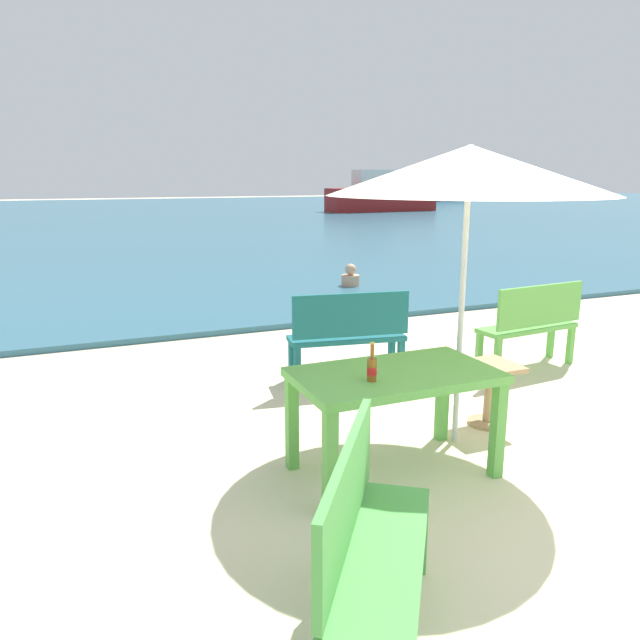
# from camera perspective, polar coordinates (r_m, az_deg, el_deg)

# --- Properties ---
(ground_plane) EXTENTS (120.00, 120.00, 0.00)m
(ground_plane) POSITION_cam_1_polar(r_m,az_deg,el_deg) (4.43, 20.80, -15.55)
(ground_plane) COLOR beige
(sea_water) EXTENTS (120.00, 50.00, 0.08)m
(sea_water) POSITION_cam_1_polar(r_m,az_deg,el_deg) (32.92, -18.17, 9.16)
(sea_water) COLOR #2D6075
(sea_water) RESTS_ON ground_plane
(picnic_table_green) EXTENTS (1.40, 0.80, 0.76)m
(picnic_table_green) POSITION_cam_1_polar(r_m,az_deg,el_deg) (4.29, 7.01, -6.21)
(picnic_table_green) COLOR #60B24C
(picnic_table_green) RESTS_ON ground_plane
(beer_bottle_amber) EXTENTS (0.07, 0.07, 0.26)m
(beer_bottle_amber) POSITION_cam_1_polar(r_m,az_deg,el_deg) (4.02, 4.90, -4.45)
(beer_bottle_amber) COLOR brown
(beer_bottle_amber) RESTS_ON picnic_table_green
(patio_umbrella) EXTENTS (2.10, 2.10, 2.30)m
(patio_umbrella) POSITION_cam_1_polar(r_m,az_deg,el_deg) (4.67, 13.83, 13.46)
(patio_umbrella) COLOR silver
(patio_umbrella) RESTS_ON ground_plane
(side_table_wood) EXTENTS (0.44, 0.44, 0.54)m
(side_table_wood) POSITION_cam_1_polar(r_m,az_deg,el_deg) (5.36, 15.58, -5.92)
(side_table_wood) COLOR tan
(side_table_wood) RESTS_ON ground_plane
(bench_teal_center) EXTENTS (1.24, 0.55, 0.95)m
(bench_teal_center) POSITION_cam_1_polar(r_m,az_deg,el_deg) (6.18, 2.69, -1.05)
(bench_teal_center) COLOR #196066
(bench_teal_center) RESTS_ON ground_plane
(bench_green_left) EXTENTS (1.23, 0.46, 0.95)m
(bench_green_left) POSITION_cam_1_polar(r_m,az_deg,el_deg) (7.01, 19.34, -0.08)
(bench_green_left) COLOR #60B24C
(bench_green_left) RESTS_ON ground_plane
(bench_green_right) EXTENTS (0.99, 1.19, 0.95)m
(bench_green_right) POSITION_cam_1_polar(r_m,az_deg,el_deg) (2.83, 4.42, -19.56)
(bench_green_right) COLOR #4C9E47
(bench_green_right) RESTS_ON ground_plane
(swimmer_person) EXTENTS (0.34, 0.34, 0.41)m
(swimmer_person) POSITION_cam_1_polar(r_m,az_deg,el_deg) (11.38, 2.88, 4.04)
(swimmer_person) COLOR tan
(swimmer_person) RESTS_ON sea_water
(boat_ferry) EXTENTS (4.85, 1.32, 1.76)m
(boat_ferry) POSITION_cam_1_polar(r_m,az_deg,el_deg) (51.96, 11.07, 11.62)
(boat_ferry) COLOR #38383F
(boat_ferry) RESTS_ON sea_water
(boat_barge) EXTENTS (6.46, 1.76, 2.35)m
(boat_barge) POSITION_cam_1_polar(r_m,az_deg,el_deg) (36.14, 5.62, 11.47)
(boat_barge) COLOR maroon
(boat_barge) RESTS_ON sea_water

